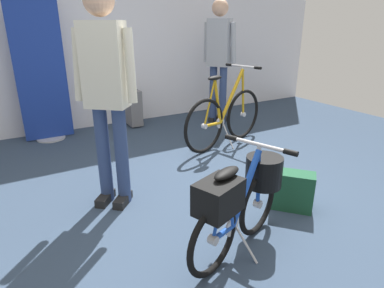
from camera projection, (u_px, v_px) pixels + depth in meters
The scene contains 9 objects.
ground_plane at pixel (203, 210), 2.74m from camera, with size 8.11×8.11×0.00m, color #2D3D51.
back_wall at pixel (95, 26), 4.59m from camera, with size 8.11×0.10×2.84m, color silver.
floor_banner_stand at pixel (42, 80), 4.15m from camera, with size 0.60×0.36×1.76m.
folding_bike_foreground at pixel (242, 197), 2.16m from camera, with size 0.97×0.56×0.73m.
display_bike_left at pixel (225, 117), 4.08m from camera, with size 1.37×0.54×0.98m.
visitor_near_wall at pixel (106, 87), 2.55m from camera, with size 0.42×0.39×1.73m.
visitor_browsing at pixel (219, 54), 4.81m from camera, with size 0.38×0.45×1.78m.
rolling_suitcase at pixel (133, 107), 4.92m from camera, with size 0.18×0.36×0.83m.
backpack_on_floor at pixel (292, 191), 2.73m from camera, with size 0.35×0.36×0.32m.
Camera 1 is at (-1.28, -2.01, 1.47)m, focal length 30.79 mm.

